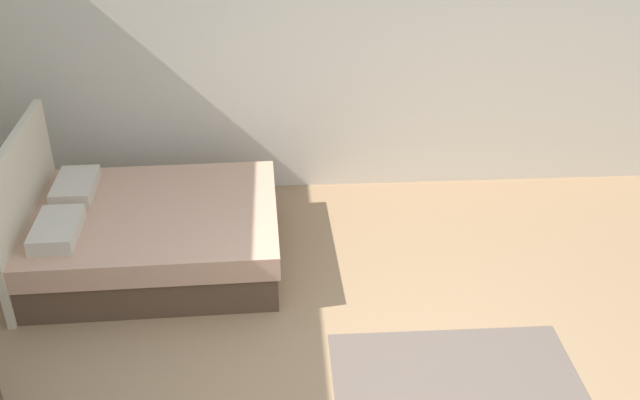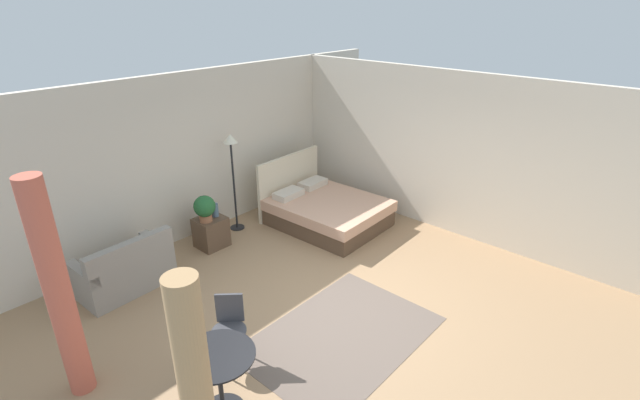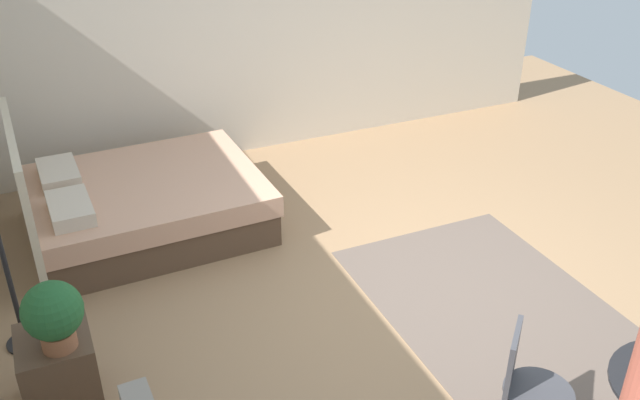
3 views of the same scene
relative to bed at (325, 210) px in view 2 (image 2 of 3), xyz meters
The scene contains 13 objects.
ground_plane 2.61m from the bed, 135.05° to the right, with size 9.32×9.72×0.02m, color #9E7A56.
wall_back 2.65m from the bed, 140.22° to the left, with size 9.32×0.12×2.83m, color beige.
wall_right 2.53m from the bed, 54.12° to the right, with size 0.12×6.72×2.83m, color beige.
area_rug 3.17m from the bed, 134.99° to the right, with size 2.38×1.65×0.01m, color #66564C.
bed is the anchor object (origin of this frame).
couch 3.58m from the bed, 167.94° to the left, with size 1.29×0.78×0.85m.
nightstand 2.11m from the bed, 155.67° to the left, with size 0.48×0.44×0.52m.
potted_plant 2.24m from the bed, 157.75° to the left, with size 0.36×0.36×0.45m.
vase 2.03m from the bed, 154.34° to the left, with size 0.11×0.11×0.22m.
floor_lamp 1.97m from the bed, 138.65° to the left, with size 0.26×0.26×1.78m.
balcony_table 4.45m from the bed, 152.41° to the right, with size 0.75×0.75×0.75m.
cafe_chair_near_couch 3.72m from the bed, 155.79° to the right, with size 0.56×0.56×0.85m.
curtain_right 4.89m from the bed, behind, with size 0.25×0.25×2.47m.
Camera 2 is at (-4.02, -3.27, 3.91)m, focal length 25.92 mm.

